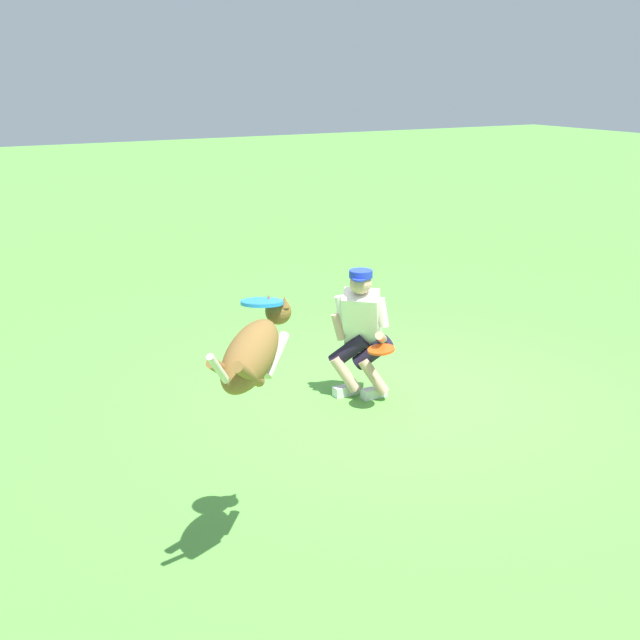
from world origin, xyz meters
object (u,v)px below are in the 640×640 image
(dog, at_px, (254,352))
(frisbee_held, at_px, (381,350))
(frisbee_flying, at_px, (262,302))
(person, at_px, (361,329))

(dog, xyz_separation_m, frisbee_held, (-2.02, -1.66, -0.85))
(frisbee_held, bearing_deg, frisbee_flying, 37.94)
(dog, bearing_deg, frisbee_held, 1.15)
(dog, relative_size, frisbee_held, 3.31)
(frisbee_flying, distance_m, frisbee_held, 2.61)
(dog, distance_m, frisbee_held, 2.75)
(person, bearing_deg, frisbee_held, 38.35)
(dog, relative_size, frisbee_flying, 3.09)
(person, xyz_separation_m, dog, (2.04, 2.04, 0.76))
(person, height_order, dog, dog)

